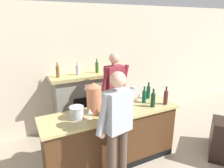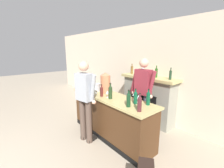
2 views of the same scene
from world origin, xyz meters
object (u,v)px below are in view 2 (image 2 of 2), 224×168
(wine_bottle_cabernet_heavy, at_px, (148,98))
(person_bartender, at_px, (142,93))
(person_customer, at_px, (85,99))
(wine_bottle_rose_blush, at_px, (102,91))
(wine_glass_mid_counter, at_px, (96,88))
(ice_bucket_steel, at_px, (96,87))
(wine_bottle_merlot_tall, at_px, (140,103))
(wine_bottle_chardonnay_pale, at_px, (129,99))
(wine_glass_near_bucket, at_px, (134,94))
(copper_dispenser, at_px, (105,83))
(wine_glass_back_row, at_px, (139,97))
(fireplace_stone, at_px, (148,99))
(wine_bottle_port_short, at_px, (135,97))
(potted_plant_corner, at_px, (98,96))
(wine_glass_front_right, at_px, (107,92))
(wine_bottle_riesling_slim, at_px, (110,92))

(wine_bottle_cabernet_heavy, bearing_deg, person_bartender, 137.51)
(person_customer, bearing_deg, person_bartender, 64.37)
(wine_bottle_rose_blush, distance_m, wine_glass_mid_counter, 0.31)
(ice_bucket_steel, bearing_deg, wine_bottle_merlot_tall, -6.45)
(wine_bottle_chardonnay_pale, height_order, wine_glass_near_bucket, wine_bottle_chardonnay_pale)
(copper_dispenser, relative_size, wine_glass_back_row, 3.25)
(fireplace_stone, xyz_separation_m, ice_bucket_steel, (-0.65, -1.31, 0.41))
(wine_bottle_port_short, relative_size, wine_glass_mid_counter, 1.80)
(person_bartender, bearing_deg, wine_bottle_merlot_tall, -54.29)
(potted_plant_corner, distance_m, wine_bottle_rose_blush, 2.46)
(fireplace_stone, relative_size, potted_plant_corner, 2.30)
(person_customer, distance_m, wine_bottle_cabernet_heavy, 1.31)
(fireplace_stone, bearing_deg, wine_bottle_merlot_tall, -58.62)
(potted_plant_corner, distance_m, copper_dispenser, 2.28)
(wine_bottle_chardonnay_pale, distance_m, wine_glass_mid_counter, 1.13)
(wine_bottle_merlot_tall, bearing_deg, wine_glass_near_bucket, 139.51)
(ice_bucket_steel, height_order, wine_glass_back_row, ice_bucket_steel)
(person_customer, relative_size, copper_dispenser, 3.53)
(wine_bottle_merlot_tall, xyz_separation_m, wine_glass_back_row, (-0.31, 0.35, -0.04))
(copper_dispenser, relative_size, wine_bottle_chardonnay_pale, 1.57)
(fireplace_stone, relative_size, person_bartender, 0.90)
(fireplace_stone, xyz_separation_m, wine_glass_mid_counter, (-0.49, -1.43, 0.44))
(wine_bottle_cabernet_heavy, distance_m, wine_glass_front_right, 0.91)
(potted_plant_corner, xyz_separation_m, wine_glass_front_right, (2.10, -1.18, 0.82))
(fireplace_stone, relative_size, wine_bottle_port_short, 5.42)
(wine_bottle_rose_blush, distance_m, wine_bottle_port_short, 0.83)
(potted_plant_corner, bearing_deg, wine_bottle_rose_blush, -32.24)
(wine_bottle_port_short, distance_m, wine_glass_back_row, 0.12)
(potted_plant_corner, height_order, wine_bottle_rose_blush, wine_bottle_rose_blush)
(wine_glass_front_right, bearing_deg, wine_bottle_port_short, 14.21)
(wine_glass_mid_counter, relative_size, wine_glass_front_right, 1.06)
(fireplace_stone, relative_size, wine_glass_near_bucket, 9.47)
(fireplace_stone, bearing_deg, person_bartender, -64.56)
(copper_dispenser, relative_size, ice_bucket_steel, 2.31)
(potted_plant_corner, height_order, wine_bottle_merlot_tall, wine_bottle_merlot_tall)
(wine_bottle_chardonnay_pale, bearing_deg, person_customer, -156.50)
(copper_dispenser, xyz_separation_m, wine_bottle_riesling_slim, (0.41, -0.18, -0.10))
(wine_glass_mid_counter, bearing_deg, fireplace_stone, 70.99)
(potted_plant_corner, relative_size, wine_bottle_rose_blush, 2.57)
(wine_bottle_cabernet_heavy, xyz_separation_m, wine_glass_mid_counter, (-1.30, -0.32, -0.02))
(wine_bottle_rose_blush, distance_m, wine_bottle_cabernet_heavy, 1.06)
(wine_glass_mid_counter, bearing_deg, potted_plant_corner, 144.28)
(ice_bucket_steel, relative_size, wine_bottle_cabernet_heavy, 0.70)
(copper_dispenser, distance_m, wine_bottle_port_short, 0.96)
(wine_bottle_rose_blush, bearing_deg, wine_glass_mid_counter, 171.52)
(wine_bottle_port_short, bearing_deg, wine_bottle_riesling_slim, -162.31)
(wine_bottle_cabernet_heavy, xyz_separation_m, wine_glass_near_bucket, (-0.38, 0.03, -0.02))
(person_customer, xyz_separation_m, ice_bucket_steel, (-0.40, 0.55, 0.08))
(copper_dispenser, relative_size, wine_glass_near_bucket, 2.92)
(wine_glass_back_row, bearing_deg, person_customer, -139.79)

